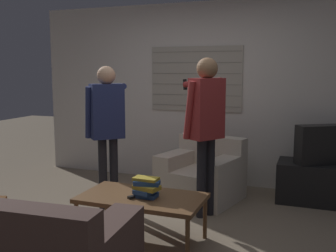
# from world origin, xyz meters

# --- Properties ---
(ground_plane) EXTENTS (16.00, 16.00, 0.00)m
(ground_plane) POSITION_xyz_m (0.00, 0.00, 0.00)
(ground_plane) COLOR #7F705B
(wall_back) EXTENTS (5.20, 0.08, 2.55)m
(wall_back) POSITION_xyz_m (-0.00, 2.03, 1.28)
(wall_back) COLOR silver
(wall_back) RESTS_ON ground_plane
(armchair_beige) EXTENTS (1.08, 1.00, 0.77)m
(armchair_beige) POSITION_xyz_m (0.15, 1.28, 0.30)
(armchair_beige) COLOR beige
(armchair_beige) RESTS_ON ground_plane
(coffee_table) EXTENTS (1.15, 0.63, 0.45)m
(coffee_table) POSITION_xyz_m (-0.03, -0.16, 0.41)
(coffee_table) COLOR brown
(coffee_table) RESTS_ON ground_plane
(tv_stand) EXTENTS (1.07, 0.52, 0.49)m
(tv_stand) POSITION_xyz_m (1.58, 1.61, 0.25)
(tv_stand) COLOR black
(tv_stand) RESTS_ON ground_plane
(tv) EXTENTS (0.71, 0.54, 0.47)m
(tv) POSITION_xyz_m (1.58, 1.61, 0.73)
(tv) COLOR black
(tv) RESTS_ON tv_stand
(person_left_standing) EXTENTS (0.48, 0.79, 1.66)m
(person_left_standing) POSITION_xyz_m (-0.79, 0.56, 1.04)
(person_left_standing) COLOR black
(person_left_standing) RESTS_ON ground_plane
(person_right_standing) EXTENTS (0.62, 0.76, 1.74)m
(person_right_standing) POSITION_xyz_m (0.34, 0.71, 1.11)
(person_right_standing) COLOR black
(person_right_standing) RESTS_ON ground_plane
(book_stack) EXTENTS (0.26, 0.20, 0.18)m
(book_stack) POSITION_xyz_m (0.02, -0.18, 0.54)
(book_stack) COLOR #284C89
(book_stack) RESTS_ON coffee_table
(soda_can) EXTENTS (0.07, 0.07, 0.13)m
(soda_can) POSITION_xyz_m (-0.13, 0.02, 0.51)
(soda_can) COLOR #238E47
(soda_can) RESTS_ON coffee_table
(spare_remote) EXTENTS (0.10, 0.13, 0.02)m
(spare_remote) POSITION_xyz_m (-0.08, -0.23, 0.46)
(spare_remote) COLOR black
(spare_remote) RESTS_ON coffee_table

